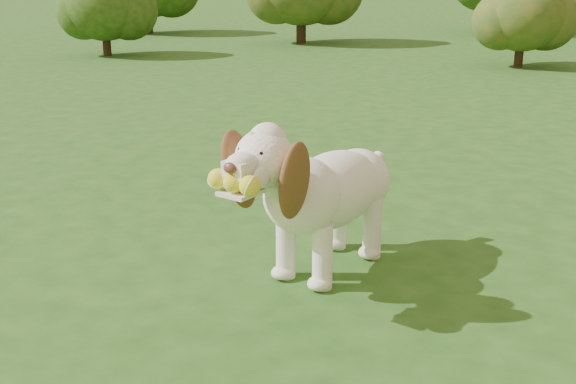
# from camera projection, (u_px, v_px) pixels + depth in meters

# --- Properties ---
(ground) EXTENTS (80.00, 80.00, 0.00)m
(ground) POSITION_uv_depth(u_px,v_px,m) (312.00, 235.00, 4.17)
(ground) COLOR #204A15
(ground) RESTS_ON ground
(dog) EXTENTS (0.74, 1.28, 0.85)m
(dog) POSITION_uv_depth(u_px,v_px,m) (320.00, 188.00, 3.53)
(dog) COLOR white
(dog) RESTS_ON ground
(shrub_a) EXTENTS (1.31, 1.31, 1.36)m
(shrub_a) POSITION_uv_depth(u_px,v_px,m) (104.00, 6.00, 11.81)
(shrub_a) COLOR #382314
(shrub_a) RESTS_ON ground
(shrub_c) EXTENTS (1.25, 1.25, 1.29)m
(shrub_c) POSITION_uv_depth(u_px,v_px,m) (523.00, 15.00, 10.53)
(shrub_c) COLOR #382314
(shrub_c) RESTS_ON ground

